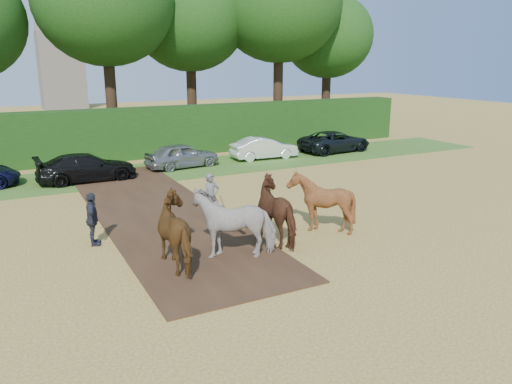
{
  "coord_description": "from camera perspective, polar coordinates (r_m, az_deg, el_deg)",
  "views": [
    {
      "loc": [
        -3.64,
        -11.49,
        5.78
      ],
      "look_at": [
        3.94,
        3.16,
        1.4
      ],
      "focal_mm": 35.0,
      "sensor_mm": 36.0,
      "label": 1
    }
  ],
  "objects": [
    {
      "name": "spectator_far",
      "position": [
        16.71,
        -18.2,
        -2.98
      ],
      "size": [
        0.62,
        1.08,
        1.74
      ],
      "primitive_type": "imported",
      "rotation": [
        0.0,
        0.0,
        1.37
      ],
      "color": "#252732",
      "rests_on": "ground"
    },
    {
      "name": "grass_verge",
      "position": [
        26.38,
        -18.76,
        1.45
      ],
      "size": [
        50.0,
        5.0,
        0.03
      ],
      "primitive_type": "cube",
      "color": "#38601E",
      "rests_on": "ground"
    },
    {
      "name": "ground",
      "position": [
        13.36,
        -8.98,
        -10.94
      ],
      "size": [
        120.0,
        120.0,
        0.0
      ],
      "primitive_type": "plane",
      "color": "gold",
      "rests_on": "ground"
    },
    {
      "name": "earth_strip",
      "position": [
        20.03,
        -11.33,
        -2.12
      ],
      "size": [
        4.5,
        17.0,
        0.05
      ],
      "primitive_type": "cube",
      "color": "#472D1C",
      "rests_on": "ground"
    },
    {
      "name": "treeline",
      "position": [
        33.38,
        -25.35,
        19.01
      ],
      "size": [
        48.7,
        10.6,
        14.21
      ],
      "color": "#382616",
      "rests_on": "ground"
    },
    {
      "name": "plough_team",
      "position": [
        15.75,
        0.11,
        -2.66
      ],
      "size": [
        6.84,
        5.2,
        2.08
      ],
      "color": "brown",
      "rests_on": "ground"
    },
    {
      "name": "hedgerow",
      "position": [
        30.51,
        -20.34,
        5.89
      ],
      "size": [
        46.0,
        1.6,
        3.0
      ],
      "primitive_type": "cube",
      "color": "#14380F",
      "rests_on": "ground"
    },
    {
      "name": "parked_cars",
      "position": [
        27.02,
        -13.07,
        3.61
      ],
      "size": [
        30.77,
        3.42,
        1.47
      ],
      "color": "silver",
      "rests_on": "ground"
    }
  ]
}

